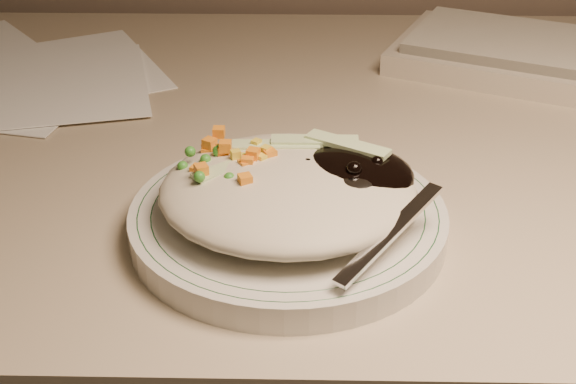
{
  "coord_description": "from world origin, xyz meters",
  "views": [
    {
      "loc": [
        -0.04,
        0.67,
        1.08
      ],
      "look_at": [
        -0.05,
        1.19,
        0.78
      ],
      "focal_mm": 50.0,
      "sensor_mm": 36.0,
      "label": 1
    }
  ],
  "objects": [
    {
      "name": "plate",
      "position": [
        -0.05,
        1.19,
        0.75
      ],
      "size": [
        0.24,
        0.24,
        0.02
      ],
      "primitive_type": "cylinder",
      "color": "silver",
      "rests_on": "desk"
    },
    {
      "name": "plate_rim",
      "position": [
        -0.05,
        1.19,
        0.76
      ],
      "size": [
        0.23,
        0.23,
        0.0
      ],
      "color": "#144723",
      "rests_on": "plate"
    },
    {
      "name": "desk",
      "position": [
        0.0,
        1.38,
        0.54
      ],
      "size": [
        1.4,
        0.7,
        0.74
      ],
      "color": "tan",
      "rests_on": "ground"
    },
    {
      "name": "meal",
      "position": [
        -0.04,
        1.19,
        0.78
      ],
      "size": [
        0.21,
        0.19,
        0.05
      ],
      "color": "#B9B096",
      "rests_on": "plate"
    }
  ]
}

